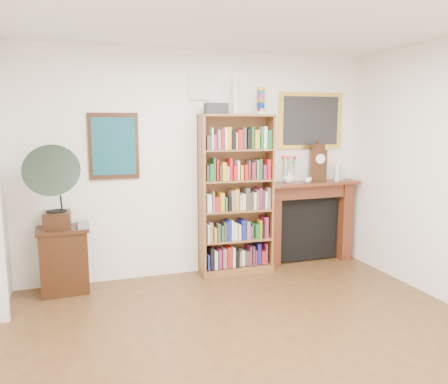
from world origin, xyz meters
name	(u,v)px	position (x,y,z in m)	size (l,w,h in m)	color
room	(289,196)	(0.00, 0.00, 1.40)	(4.51, 5.01, 2.81)	#4F2C18
teal_poster	(114,146)	(-1.05, 2.48, 1.65)	(0.58, 0.04, 0.78)	black
small_picture	(199,88)	(0.00, 2.48, 2.35)	(0.26, 0.04, 0.30)	white
gilt_painting	(310,121)	(1.55, 2.48, 1.95)	(0.95, 0.04, 0.75)	gold
bookshelf	(237,186)	(0.43, 2.31, 1.13)	(0.95, 0.39, 2.33)	brown
side_cabinet	(64,260)	(-1.67, 2.28, 0.38)	(0.56, 0.40, 0.76)	black
fireplace	(309,215)	(1.53, 2.40, 0.67)	(1.36, 0.36, 1.14)	#4D2412
gramophone	(54,182)	(-1.71, 2.18, 1.29)	(0.59, 0.73, 0.94)	black
cd_stack	(83,225)	(-1.44, 2.17, 0.80)	(0.12, 0.12, 0.08)	#A2A1AD
mantel_clock	(318,164)	(1.60, 2.34, 1.38)	(0.24, 0.17, 0.50)	black
flower_vase	(288,177)	(1.17, 2.33, 1.21)	(0.15, 0.15, 0.15)	white
teacup	(308,180)	(1.42, 2.27, 1.17)	(0.09, 0.09, 0.07)	white
bottle_left	(337,172)	(1.90, 2.32, 1.26)	(0.07, 0.07, 0.24)	silver
bottle_right	(341,173)	(2.00, 2.38, 1.24)	(0.06, 0.06, 0.20)	silver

